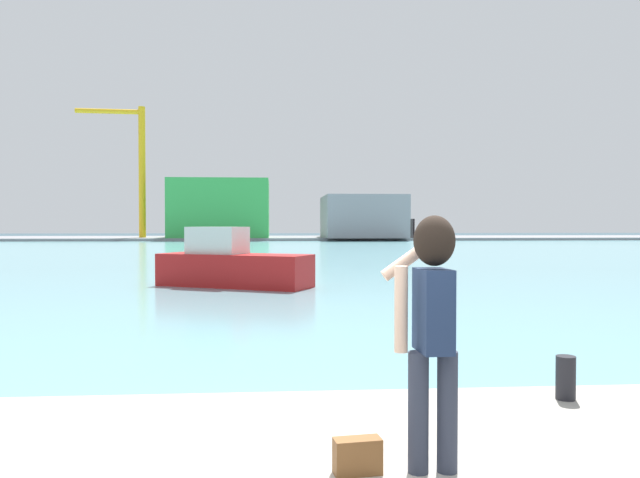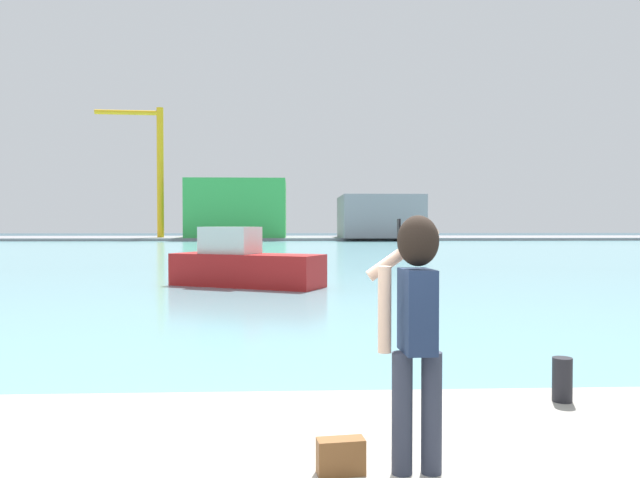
{
  "view_description": "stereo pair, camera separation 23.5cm",
  "coord_description": "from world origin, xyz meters",
  "px_view_note": "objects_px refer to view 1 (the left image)",
  "views": [
    {
      "loc": [
        -0.28,
        -4.09,
        2.33
      ],
      "look_at": [
        0.31,
        3.69,
        2.14
      ],
      "focal_mm": 34.25,
      "sensor_mm": 36.0,
      "label": 1
    },
    {
      "loc": [
        -0.04,
        -4.11,
        2.33
      ],
      "look_at": [
        0.31,
        3.69,
        2.14
      ],
      "focal_mm": 34.25,
      "sensor_mm": 36.0,
      "label": 2
    }
  ],
  "objects_px": {
    "handbag": "(357,456)",
    "port_crane": "(136,161)",
    "boat_moored": "(231,265)",
    "warehouse_right": "(362,217)",
    "person_photographer": "(431,315)",
    "harbor_bollard": "(566,378)",
    "warehouse_left": "(221,209)"
  },
  "relations": [
    {
      "from": "handbag",
      "to": "boat_moored",
      "type": "height_order",
      "value": "boat_moored"
    },
    {
      "from": "handbag",
      "to": "warehouse_left",
      "type": "bearing_deg",
      "value": 95.54
    },
    {
      "from": "harbor_bollard",
      "to": "boat_moored",
      "type": "bearing_deg",
      "value": 104.26
    },
    {
      "from": "person_photographer",
      "to": "handbag",
      "type": "height_order",
      "value": "person_photographer"
    },
    {
      "from": "boat_moored",
      "to": "port_crane",
      "type": "relative_size",
      "value": 0.31
    },
    {
      "from": "boat_moored",
      "to": "port_crane",
      "type": "height_order",
      "value": "port_crane"
    },
    {
      "from": "port_crane",
      "to": "harbor_bollard",
      "type": "bearing_deg",
      "value": -74.97
    },
    {
      "from": "harbor_bollard",
      "to": "warehouse_right",
      "type": "distance_m",
      "value": 85.77
    },
    {
      "from": "person_photographer",
      "to": "warehouse_left",
      "type": "distance_m",
      "value": 89.12
    },
    {
      "from": "boat_moored",
      "to": "person_photographer",
      "type": "bearing_deg",
      "value": -55.78
    },
    {
      "from": "warehouse_right",
      "to": "boat_moored",
      "type": "bearing_deg",
      "value": -102.28
    },
    {
      "from": "warehouse_left",
      "to": "warehouse_right",
      "type": "xyz_separation_m",
      "value": [
        21.19,
        -1.91,
        -1.19
      ]
    },
    {
      "from": "warehouse_left",
      "to": "harbor_bollard",
      "type": "bearing_deg",
      "value": -82.91
    },
    {
      "from": "harbor_bollard",
      "to": "port_crane",
      "type": "relative_size",
      "value": 0.02
    },
    {
      "from": "handbag",
      "to": "port_crane",
      "type": "xyz_separation_m",
      "value": [
        -20.95,
        87.94,
        10.99
      ]
    },
    {
      "from": "handbag",
      "to": "warehouse_right",
      "type": "height_order",
      "value": "warehouse_right"
    },
    {
      "from": "person_photographer",
      "to": "port_crane",
      "type": "xyz_separation_m",
      "value": [
        -21.45,
        87.94,
        10.05
      ]
    },
    {
      "from": "handbag",
      "to": "harbor_bollard",
      "type": "distance_m",
      "value": 2.74
    },
    {
      "from": "harbor_bollard",
      "to": "port_crane",
      "type": "height_order",
      "value": "port_crane"
    },
    {
      "from": "handbag",
      "to": "boat_moored",
      "type": "distance_m",
      "value": 18.99
    },
    {
      "from": "person_photographer",
      "to": "boat_moored",
      "type": "height_order",
      "value": "person_photographer"
    },
    {
      "from": "harbor_bollard",
      "to": "port_crane",
      "type": "distance_m",
      "value": 90.07
    },
    {
      "from": "person_photographer",
      "to": "warehouse_left",
      "type": "xyz_separation_m",
      "value": [
        -9.1,
        88.6,
        2.97
      ]
    },
    {
      "from": "harbor_bollard",
      "to": "warehouse_right",
      "type": "relative_size",
      "value": 0.03
    },
    {
      "from": "person_photographer",
      "to": "harbor_bollard",
      "type": "distance_m",
      "value": 2.5
    },
    {
      "from": "handbag",
      "to": "warehouse_right",
      "type": "xyz_separation_m",
      "value": [
        12.6,
        86.69,
        2.72
      ]
    },
    {
      "from": "harbor_bollard",
      "to": "warehouse_left",
      "type": "distance_m",
      "value": 87.76
    },
    {
      "from": "person_photographer",
      "to": "warehouse_right",
      "type": "bearing_deg",
      "value": -10.8
    },
    {
      "from": "port_crane",
      "to": "warehouse_right",
      "type": "bearing_deg",
      "value": -2.13
    },
    {
      "from": "boat_moored",
      "to": "warehouse_right",
      "type": "relative_size",
      "value": 0.43
    },
    {
      "from": "handbag",
      "to": "warehouse_left",
      "type": "relative_size",
      "value": 0.02
    },
    {
      "from": "handbag",
      "to": "harbor_bollard",
      "type": "relative_size",
      "value": 0.77
    }
  ]
}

